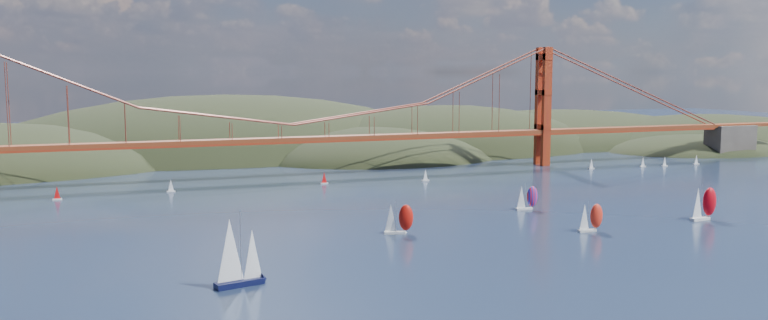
{
  "coord_description": "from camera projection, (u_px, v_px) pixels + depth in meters",
  "views": [
    {
      "loc": [
        -71.72,
        -121.99,
        43.55
      ],
      "look_at": [
        7.15,
        90.0,
        16.92
      ],
      "focal_mm": 35.0,
      "sensor_mm": 36.0,
      "label": 1
    }
  ],
  "objects": [
    {
      "name": "headlands",
      "position": [
        330.0,
        172.0,
        419.53
      ],
      "size": [
        725.0,
        225.0,
        96.0
      ],
      "color": "black",
      "rests_on": "ground"
    },
    {
      "name": "distant_boat_3",
      "position": [
        171.0,
        186.0,
        272.62
      ],
      "size": [
        3.0,
        2.0,
        4.7
      ],
      "color": "silver",
      "rests_on": "ground"
    },
    {
      "name": "distant_boat_9",
      "position": [
        324.0,
        178.0,
        292.19
      ],
      "size": [
        3.0,
        2.0,
        4.7
      ],
      "color": "silver",
      "rests_on": "ground"
    },
    {
      "name": "racer_rwb",
      "position": [
        527.0,
        197.0,
        237.6
      ],
      "size": [
        7.46,
        3.21,
        8.47
      ],
      "rotation": [
        0.0,
        0.0,
        -0.09
      ],
      "color": "white",
      "rests_on": "ground"
    },
    {
      "name": "racer_0",
      "position": [
        398.0,
        218.0,
        201.97
      ],
      "size": [
        8.12,
        4.83,
        9.1
      ],
      "rotation": [
        0.0,
        0.0,
        -0.28
      ],
      "color": "silver",
      "rests_on": "ground"
    },
    {
      "name": "ground",
      "position": [
        512.0,
        300.0,
        143.47
      ],
      "size": [
        1200.0,
        1200.0,
        0.0
      ],
      "primitive_type": "plane",
      "color": "black",
      "rests_on": "ground"
    },
    {
      "name": "racer_1",
      "position": [
        590.0,
        217.0,
        204.94
      ],
      "size": [
        7.46,
        2.99,
        8.62
      ],
      "rotation": [
        0.0,
        0.0,
        -0.0
      ],
      "color": "silver",
      "rests_on": "ground"
    },
    {
      "name": "distant_boat_4",
      "position": [
        591.0,
        164.0,
        337.71
      ],
      "size": [
        3.0,
        2.0,
        4.7
      ],
      "color": "silver",
      "rests_on": "ground"
    },
    {
      "name": "sloop_navy",
      "position": [
        237.0,
        253.0,
        151.99
      ],
      "size": [
        10.61,
        6.99,
        15.78
      ],
      "rotation": [
        0.0,
        0.0,
        0.24
      ],
      "color": "black",
      "rests_on": "ground"
    },
    {
      "name": "bridge",
      "position": [
        287.0,
        100.0,
        306.65
      ],
      "size": [
        552.0,
        12.0,
        55.0
      ],
      "color": "maroon",
      "rests_on": "ground"
    },
    {
      "name": "distant_boat_5",
      "position": [
        643.0,
        162.0,
        344.3
      ],
      "size": [
        3.0,
        2.0,
        4.7
      ],
      "color": "silver",
      "rests_on": "ground"
    },
    {
      "name": "distant_boat_2",
      "position": [
        57.0,
        193.0,
        255.74
      ],
      "size": [
        3.0,
        2.0,
        4.7
      ],
      "color": "silver",
      "rests_on": "ground"
    },
    {
      "name": "racer_2",
      "position": [
        703.0,
        203.0,
        220.82
      ],
      "size": [
        9.58,
        4.3,
        10.85
      ],
      "rotation": [
        0.0,
        0.0,
        0.11
      ],
      "color": "silver",
      "rests_on": "ground"
    },
    {
      "name": "distant_boat_7",
      "position": [
        696.0,
        160.0,
        353.79
      ],
      "size": [
        3.0,
        2.0,
        4.7
      ],
      "color": "silver",
      "rests_on": "ground"
    },
    {
      "name": "distant_boat_6",
      "position": [
        665.0,
        161.0,
        346.4
      ],
      "size": [
        3.0,
        2.0,
        4.7
      ],
      "color": "silver",
      "rests_on": "ground"
    },
    {
      "name": "distant_boat_8",
      "position": [
        426.0,
        175.0,
        299.99
      ],
      "size": [
        3.0,
        2.0,
        4.7
      ],
      "color": "silver",
      "rests_on": "ground"
    }
  ]
}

